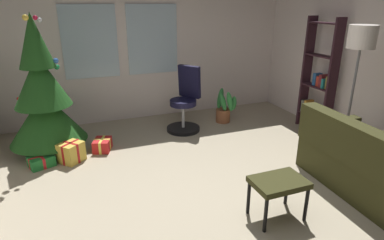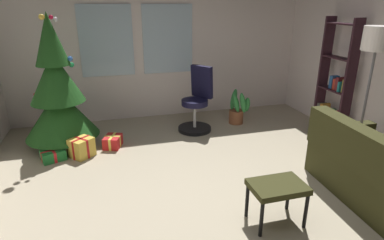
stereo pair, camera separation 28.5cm
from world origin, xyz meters
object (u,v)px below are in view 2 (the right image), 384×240
object	(u,v)px
office_chair	(197,105)
floor_lamp	(375,51)
gift_box_red	(113,142)
potted_plant	(237,110)
holiday_tree	(58,94)
bookshelf	(335,86)
footstool	(277,189)
gift_box_gold	(82,148)
gift_box_green	(53,155)

from	to	relation	value
office_chair	floor_lamp	distance (m)	2.69
gift_box_red	potted_plant	world-z (taller)	potted_plant
holiday_tree	bookshelf	distance (m)	4.23
footstool	gift_box_red	distance (m)	2.69
floor_lamp	gift_box_red	bearing A→B (deg)	153.78
gift_box_red	gift_box_gold	world-z (taller)	gift_box_gold
footstool	gift_box_gold	world-z (taller)	footstool
gift_box_green	gift_box_gold	xyz separation A→B (m)	(0.38, 0.00, 0.06)
footstool	holiday_tree	xyz separation A→B (m)	(-2.17, 2.52, 0.44)
footstool	floor_lamp	xyz separation A→B (m)	(1.59, 0.74, 1.15)
gift_box_gold	potted_plant	xyz separation A→B (m)	(2.64, 0.63, 0.12)
gift_box_gold	floor_lamp	xyz separation A→B (m)	(3.48, -1.29, 1.38)
floor_lamp	potted_plant	distance (m)	2.46
holiday_tree	gift_box_gold	distance (m)	0.87
footstool	office_chair	world-z (taller)	office_chair
holiday_tree	floor_lamp	distance (m)	4.22
holiday_tree	potted_plant	world-z (taller)	holiday_tree
potted_plant	gift_box_red	bearing A→B (deg)	-169.09
gift_box_red	floor_lamp	xyz separation A→B (m)	(3.05, -1.50, 1.43)
gift_box_gold	office_chair	distance (m)	1.96
holiday_tree	gift_box_red	size ratio (longest dim) A/B	6.71
holiday_tree	office_chair	distance (m)	2.16
office_chair	potted_plant	bearing A→B (deg)	5.82
footstool	office_chair	size ratio (longest dim) A/B	0.49
holiday_tree	floor_lamp	xyz separation A→B (m)	(3.76, -1.78, 0.71)
bookshelf	floor_lamp	world-z (taller)	bookshelf
potted_plant	gift_box_gold	bearing A→B (deg)	-166.48
bookshelf	potted_plant	xyz separation A→B (m)	(-1.26, 0.86, -0.56)
holiday_tree	floor_lamp	bearing A→B (deg)	-25.34
bookshelf	floor_lamp	distance (m)	1.34
office_chair	bookshelf	bearing A→B (deg)	-21.03
gift_box_red	bookshelf	bearing A→B (deg)	-7.24
gift_box_red	potted_plant	size ratio (longest dim) A/B	0.57
footstool	office_chair	distance (m)	2.59
floor_lamp	potted_plant	xyz separation A→B (m)	(-0.85, 1.93, -1.27)
bookshelf	potted_plant	bearing A→B (deg)	145.57
gift_box_red	gift_box_green	distance (m)	0.84
footstool	gift_box_red	size ratio (longest dim) A/B	1.47
floor_lamp	bookshelf	bearing A→B (deg)	68.87
footstool	gift_box_gold	distance (m)	2.79
gift_box_gold	holiday_tree	bearing A→B (deg)	119.46
gift_box_red	gift_box_gold	distance (m)	0.48
gift_box_red	gift_box_green	xyz separation A→B (m)	(-0.82, -0.21, -0.01)
gift_box_red	office_chair	size ratio (longest dim) A/B	0.33
gift_box_red	office_chair	xyz separation A→B (m)	(1.42, 0.34, 0.34)
gift_box_red	gift_box_gold	bearing A→B (deg)	-154.17
footstool	bookshelf	xyz separation A→B (m)	(2.00, 1.81, 0.44)
footstool	holiday_tree	world-z (taller)	holiday_tree
holiday_tree	footstool	bearing A→B (deg)	-49.30
bookshelf	footstool	bearing A→B (deg)	-137.95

